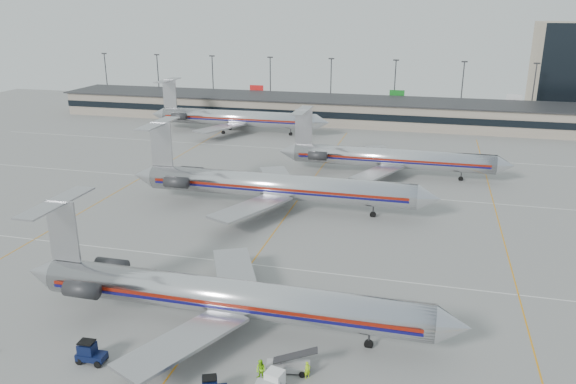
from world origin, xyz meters
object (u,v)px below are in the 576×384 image
(uld_container, at_px, (275,380))
(belt_loader, at_px, (289,365))
(jet_foreground, at_px, (221,295))
(jet_second_row, at_px, (272,185))

(uld_container, xyz_separation_m, belt_loader, (0.54, 2.58, -0.24))
(jet_foreground, xyz_separation_m, jet_second_row, (-4.47, 33.13, 0.29))
(uld_container, bearing_deg, belt_loader, 92.02)
(uld_container, bearing_deg, jet_second_row, 119.98)
(jet_foreground, height_order, uld_container, jet_foreground)
(jet_second_row, xyz_separation_m, belt_loader, (12.42, -38.29, -3.01))
(uld_container, bearing_deg, jet_foreground, 147.57)
(jet_second_row, relative_size, uld_container, 25.46)
(jet_second_row, distance_m, uld_container, 42.65)
(jet_foreground, bearing_deg, uld_container, -46.19)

